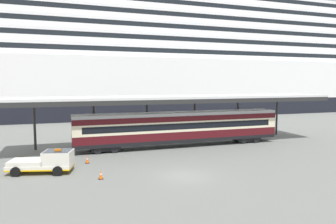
% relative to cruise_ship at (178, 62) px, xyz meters
% --- Properties ---
extents(ground_plane, '(400.00, 400.00, 0.00)m').
position_rel_cruise_ship_xyz_m(ground_plane, '(-18.86, -52.34, -12.93)').
color(ground_plane, slate).
extents(cruise_ship, '(152.83, 27.35, 37.22)m').
position_rel_cruise_ship_xyz_m(cruise_ship, '(0.00, 0.00, 0.00)').
color(cruise_ship, black).
rests_on(cruise_ship, ground).
extents(platform_canopy, '(39.11, 6.35, 6.01)m').
position_rel_cruise_ship_xyz_m(platform_canopy, '(-15.02, -40.67, -7.19)').
color(platform_canopy, silver).
rests_on(platform_canopy, ground).
extents(train_carriage, '(24.82, 2.81, 4.11)m').
position_rel_cruise_ship_xyz_m(train_carriage, '(-15.02, -41.11, -10.62)').
color(train_carriage, black).
rests_on(train_carriage, ground).
extents(service_truck, '(5.54, 3.27, 2.02)m').
position_rel_cruise_ship_xyz_m(service_truck, '(-29.59, -47.77, -11.94)').
color(service_truck, silver).
rests_on(service_truck, ground).
extents(traffic_cone_near, '(0.36, 0.36, 0.74)m').
position_rel_cruise_ship_xyz_m(traffic_cone_near, '(-26.18, -45.72, -12.57)').
color(traffic_cone_near, black).
rests_on(traffic_cone_near, ground).
extents(traffic_cone_mid, '(0.36, 0.36, 0.73)m').
position_rel_cruise_ship_xyz_m(traffic_cone_mid, '(-25.50, -51.02, -12.57)').
color(traffic_cone_mid, black).
rests_on(traffic_cone_mid, ground).
extents(quay_bollard, '(0.48, 0.48, 0.96)m').
position_rel_cruise_ship_xyz_m(quay_bollard, '(-28.75, -44.81, -12.42)').
color(quay_bollard, black).
rests_on(quay_bollard, ground).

